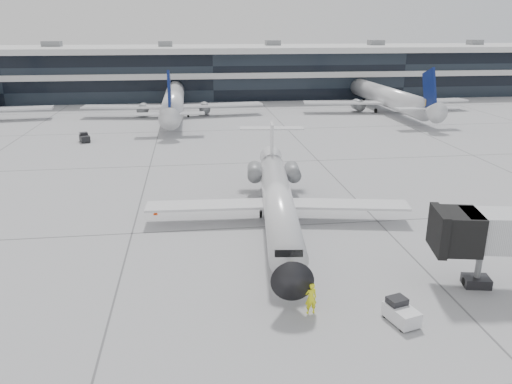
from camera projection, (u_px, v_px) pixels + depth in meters
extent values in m
plane|color=#98999B|center=(258.00, 227.00, 40.24)|extent=(220.00, 220.00, 0.00)
cube|color=black|center=(211.00, 74.00, 115.83)|extent=(170.00, 22.00, 10.00)
cylinder|color=silver|center=(278.00, 201.00, 40.00)|extent=(4.86, 21.66, 2.42)
cone|color=black|center=(290.00, 271.00, 28.59)|extent=(2.69, 2.77, 2.42)
cone|color=silver|center=(271.00, 160.00, 51.49)|extent=(2.61, 3.11, 2.30)
cube|color=silver|center=(207.00, 205.00, 40.95)|extent=(9.96, 2.77, 0.20)
cube|color=silver|center=(348.00, 204.00, 41.14)|extent=(10.12, 4.10, 0.20)
cylinder|color=slate|center=(255.00, 172.00, 46.83)|extent=(1.68, 3.18, 1.35)
cylinder|color=slate|center=(293.00, 172.00, 46.89)|extent=(1.68, 3.18, 1.35)
cube|color=silver|center=(272.00, 143.00, 50.38)|extent=(0.52, 2.34, 4.04)
cube|color=silver|center=(272.00, 128.00, 50.27)|extent=(6.58, 2.16, 0.14)
cylinder|color=black|center=(285.00, 271.00, 32.48)|extent=(0.22, 0.52, 0.50)
cylinder|color=black|center=(261.00, 214.00, 42.24)|extent=(0.28, 0.59, 0.57)
cylinder|color=black|center=(292.00, 214.00, 42.28)|extent=(0.28, 0.59, 0.57)
cube|color=black|center=(459.00, 231.00, 30.09)|extent=(2.77, 3.18, 2.44)
cylinder|color=slate|center=(478.00, 268.00, 30.76)|extent=(0.38, 0.38, 2.44)
cube|color=black|center=(476.00, 281.00, 31.04)|extent=(1.78, 1.51, 0.61)
imported|color=#FCFF1A|center=(311.00, 298.00, 27.86)|extent=(0.76, 0.55, 1.92)
cube|color=silver|center=(401.00, 314.00, 27.13)|extent=(1.68, 2.24, 0.82)
cube|color=black|center=(397.00, 301.00, 27.36)|extent=(1.18, 1.06, 0.45)
cylinder|color=black|center=(385.00, 314.00, 27.67)|extent=(0.27, 0.43, 0.40)
cylinder|color=black|center=(400.00, 310.00, 28.05)|extent=(0.27, 0.43, 0.40)
cylinder|color=black|center=(402.00, 328.00, 26.41)|extent=(0.27, 0.43, 0.40)
cylinder|color=black|center=(417.00, 324.00, 26.78)|extent=(0.27, 0.43, 0.40)
cone|color=red|center=(155.00, 211.00, 42.87)|extent=(0.35, 0.35, 0.55)
cube|color=red|center=(155.00, 214.00, 42.96)|extent=(0.46, 0.46, 0.03)
cube|color=black|center=(85.00, 138.00, 69.91)|extent=(1.84, 2.31, 0.83)
cube|color=black|center=(84.00, 134.00, 70.12)|extent=(1.24, 1.14, 0.46)
cylinder|color=black|center=(80.00, 140.00, 70.39)|extent=(0.30, 0.44, 0.40)
cylinder|color=black|center=(88.00, 139.00, 70.85)|extent=(0.30, 0.44, 0.40)
cylinder|color=black|center=(82.00, 142.00, 69.16)|extent=(0.30, 0.44, 0.40)
cylinder|color=black|center=(90.00, 141.00, 69.62)|extent=(0.30, 0.44, 0.40)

